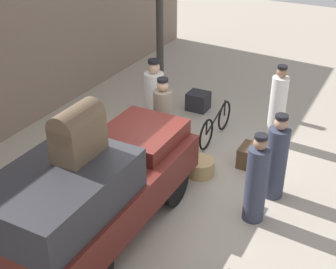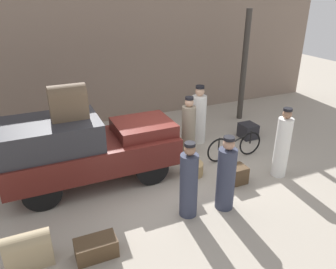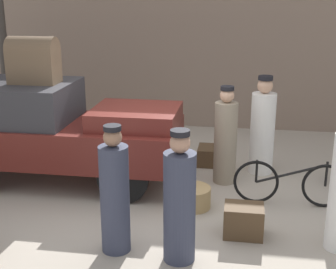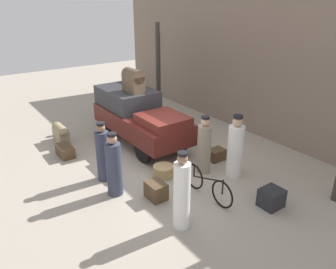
{
  "view_description": "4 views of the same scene",
  "coord_description": "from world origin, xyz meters",
  "px_view_note": "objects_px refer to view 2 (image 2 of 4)",
  "views": [
    {
      "loc": [
        -6.25,
        -3.24,
        5.02
      ],
      "look_at": [
        0.2,
        0.2,
        0.95
      ],
      "focal_mm": 50.0,
      "sensor_mm": 36.0,
      "label": 1
    },
    {
      "loc": [
        -2.7,
        -6.32,
        4.16
      ],
      "look_at": [
        0.2,
        0.2,
        0.95
      ],
      "focal_mm": 35.0,
      "sensor_mm": 36.0,
      "label": 2
    },
    {
      "loc": [
        1.25,
        -6.51,
        3.04
      ],
      "look_at": [
        0.2,
        0.2,
        0.95
      ],
      "focal_mm": 50.0,
      "sensor_mm": 36.0,
      "label": 3
    },
    {
      "loc": [
        6.9,
        -4.62,
        4.43
      ],
      "look_at": [
        0.2,
        0.2,
        0.95
      ],
      "focal_mm": 35.0,
      "sensor_mm": 36.0,
      "label": 4
    }
  ],
  "objects_px": {
    "porter_carrying_trunk": "(189,128)",
    "suitcase_tan_flat": "(248,131)",
    "truck": "(84,147)",
    "conductor_in_dark_uniform": "(226,177)",
    "trunk_barrel_dark": "(28,249)",
    "trunk_on_truck_roof": "(68,101)",
    "porter_lifting_near_truck": "(282,145)",
    "trunk_wicker_pale": "(235,175)",
    "trunk_umber_medium": "(166,139)",
    "wicker_basket": "(192,169)",
    "porter_with_bicycle": "(199,117)",
    "porter_standing_middle": "(189,183)",
    "suitcase_small_leather": "(96,248)",
    "bicycle": "(235,146)"
  },
  "relations": [
    {
      "from": "porter_lifting_near_truck",
      "to": "trunk_wicker_pale",
      "type": "bearing_deg",
      "value": 173.01
    },
    {
      "from": "truck",
      "to": "trunk_umber_medium",
      "type": "bearing_deg",
      "value": 24.66
    },
    {
      "from": "porter_carrying_trunk",
      "to": "porter_with_bicycle",
      "type": "relative_size",
      "value": 0.95
    },
    {
      "from": "trunk_on_truck_roof",
      "to": "trunk_barrel_dark",
      "type": "bearing_deg",
      "value": -118.19
    },
    {
      "from": "suitcase_tan_flat",
      "to": "suitcase_small_leather",
      "type": "xyz_separation_m",
      "value": [
        -5.26,
        -2.92,
        -0.05
      ]
    },
    {
      "from": "porter_with_bicycle",
      "to": "trunk_umber_medium",
      "type": "relative_size",
      "value": 3.34
    },
    {
      "from": "truck",
      "to": "porter_carrying_trunk",
      "type": "relative_size",
      "value": 2.38
    },
    {
      "from": "porter_standing_middle",
      "to": "trunk_umber_medium",
      "type": "relative_size",
      "value": 3.12
    },
    {
      "from": "wicker_basket",
      "to": "porter_standing_middle",
      "type": "distance_m",
      "value": 1.65
    },
    {
      "from": "porter_standing_middle",
      "to": "bicycle",
      "type": "bearing_deg",
      "value": 36.24
    },
    {
      "from": "porter_standing_middle",
      "to": "truck",
      "type": "bearing_deg",
      "value": 128.54
    },
    {
      "from": "truck",
      "to": "suitcase_tan_flat",
      "type": "bearing_deg",
      "value": 6.24
    },
    {
      "from": "porter_carrying_trunk",
      "to": "porter_standing_middle",
      "type": "xyz_separation_m",
      "value": [
        -1.21,
        -2.36,
        -0.01
      ]
    },
    {
      "from": "trunk_umber_medium",
      "to": "suitcase_tan_flat",
      "type": "bearing_deg",
      "value": -13.93
    },
    {
      "from": "trunk_barrel_dark",
      "to": "trunk_on_truck_roof",
      "type": "xyz_separation_m",
      "value": [
        1.14,
        2.13,
        1.69
      ]
    },
    {
      "from": "bicycle",
      "to": "trunk_on_truck_roof",
      "type": "height_order",
      "value": "trunk_on_truck_roof"
    },
    {
      "from": "porter_with_bicycle",
      "to": "trunk_on_truck_roof",
      "type": "distance_m",
      "value": 3.94
    },
    {
      "from": "wicker_basket",
      "to": "trunk_wicker_pale",
      "type": "xyz_separation_m",
      "value": [
        0.75,
        -0.73,
        0.05
      ]
    },
    {
      "from": "wicker_basket",
      "to": "suitcase_tan_flat",
      "type": "relative_size",
      "value": 1.1
    },
    {
      "from": "trunk_wicker_pale",
      "to": "porter_standing_middle",
      "type": "bearing_deg",
      "value": -158.67
    },
    {
      "from": "truck",
      "to": "trunk_barrel_dark",
      "type": "xyz_separation_m",
      "value": [
        -1.36,
        -2.13,
        -0.59
      ]
    },
    {
      "from": "porter_standing_middle",
      "to": "trunk_barrel_dark",
      "type": "distance_m",
      "value": 2.98
    },
    {
      "from": "wicker_basket",
      "to": "conductor_in_dark_uniform",
      "type": "relative_size",
      "value": 0.34
    },
    {
      "from": "porter_with_bicycle",
      "to": "wicker_basket",
      "type": "bearing_deg",
      "value": -123.28
    },
    {
      "from": "bicycle",
      "to": "conductor_in_dark_uniform",
      "type": "distance_m",
      "value": 2.25
    },
    {
      "from": "porter_carrying_trunk",
      "to": "suitcase_tan_flat",
      "type": "bearing_deg",
      "value": 4.91
    },
    {
      "from": "conductor_in_dark_uniform",
      "to": "trunk_umber_medium",
      "type": "bearing_deg",
      "value": 88.1
    },
    {
      "from": "trunk_wicker_pale",
      "to": "trunk_on_truck_roof",
      "type": "xyz_separation_m",
      "value": [
        -3.34,
        1.41,
        1.81
      ]
    },
    {
      "from": "truck",
      "to": "trunk_on_truck_roof",
      "type": "relative_size",
      "value": 5.05
    },
    {
      "from": "suitcase_tan_flat",
      "to": "trunk_on_truck_roof",
      "type": "relative_size",
      "value": 0.66
    },
    {
      "from": "trunk_barrel_dark",
      "to": "porter_lifting_near_truck",
      "type": "bearing_deg",
      "value": 5.91
    },
    {
      "from": "porter_standing_middle",
      "to": "trunk_wicker_pale",
      "type": "xyz_separation_m",
      "value": [
        1.53,
        0.6,
        -0.52
      ]
    },
    {
      "from": "porter_carrying_trunk",
      "to": "trunk_umber_medium",
      "type": "bearing_deg",
      "value": 112.03
    },
    {
      "from": "trunk_barrel_dark",
      "to": "trunk_umber_medium",
      "type": "height_order",
      "value": "trunk_barrel_dark"
    },
    {
      "from": "porter_carrying_trunk",
      "to": "porter_standing_middle",
      "type": "height_order",
      "value": "porter_carrying_trunk"
    },
    {
      "from": "porter_carrying_trunk",
      "to": "porter_standing_middle",
      "type": "relative_size",
      "value": 1.02
    },
    {
      "from": "porter_standing_middle",
      "to": "trunk_umber_medium",
      "type": "distance_m",
      "value": 3.32
    },
    {
      "from": "trunk_barrel_dark",
      "to": "trunk_umber_medium",
      "type": "xyz_separation_m",
      "value": [
        3.85,
        3.28,
        -0.16
      ]
    },
    {
      "from": "porter_with_bicycle",
      "to": "conductor_in_dark_uniform",
      "type": "height_order",
      "value": "porter_with_bicycle"
    },
    {
      "from": "porter_with_bicycle",
      "to": "porter_standing_middle",
      "type": "relative_size",
      "value": 1.07
    },
    {
      "from": "truck",
      "to": "conductor_in_dark_uniform",
      "type": "xyz_separation_m",
      "value": [
        2.38,
        -2.1,
        -0.19
      ]
    },
    {
      "from": "suitcase_tan_flat",
      "to": "trunk_umber_medium",
      "type": "relative_size",
      "value": 0.98
    },
    {
      "from": "trunk_umber_medium",
      "to": "trunk_on_truck_roof",
      "type": "height_order",
      "value": "trunk_on_truck_roof"
    },
    {
      "from": "suitcase_tan_flat",
      "to": "trunk_barrel_dark",
      "type": "height_order",
      "value": "trunk_barrel_dark"
    },
    {
      "from": "wicker_basket",
      "to": "suitcase_small_leather",
      "type": "height_order",
      "value": "suitcase_small_leather"
    },
    {
      "from": "porter_with_bicycle",
      "to": "trunk_wicker_pale",
      "type": "distance_m",
      "value": 2.39
    },
    {
      "from": "porter_lifting_near_truck",
      "to": "trunk_wicker_pale",
      "type": "relative_size",
      "value": 3.4
    },
    {
      "from": "suitcase_small_leather",
      "to": "trunk_umber_medium",
      "type": "distance_m",
      "value": 4.51
    },
    {
      "from": "porter_lifting_near_truck",
      "to": "suitcase_tan_flat",
      "type": "relative_size",
      "value": 3.44
    },
    {
      "from": "porter_with_bicycle",
      "to": "conductor_in_dark_uniform",
      "type": "bearing_deg",
      "value": -109.04
    }
  ]
}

